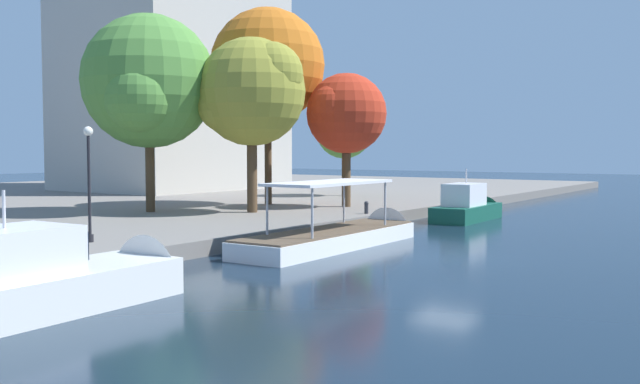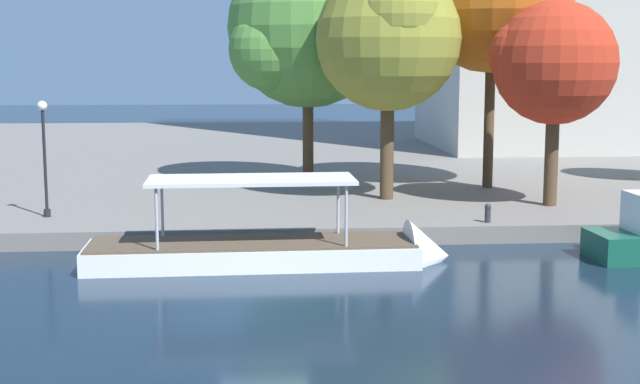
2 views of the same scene
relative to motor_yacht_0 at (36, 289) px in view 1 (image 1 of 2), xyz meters
The scene contains 12 objects.
ground_plane 15.66m from the motor_yacht_0, 17.60° to the right, with size 220.00×220.00×0.00m, color #142333.
motor_yacht_0 is the anchor object (origin of this frame).
tour_boat_1 15.76m from the motor_yacht_0, ahead, with size 12.13×2.97×3.98m.
motor_yacht_2 29.90m from the motor_yacht_0, ahead, with size 7.58×2.48×3.98m.
mooring_bollard_1 23.82m from the motor_yacht_0, ahead, with size 0.25×0.25×0.72m.
mooring_bollard_2 4.56m from the motor_yacht_0, 61.25° to the left, with size 0.28×0.28×0.72m.
lamp_post 9.73m from the motor_yacht_0, 44.40° to the left, with size 0.37×0.37×4.51m.
tree_0 30.35m from the motor_yacht_0, 26.61° to the left, with size 7.56×7.56×12.98m.
tree_1 28.67m from the motor_yacht_0, 16.15° to the left, with size 5.25×5.10×8.49m.
tree_2 23.75m from the motor_yacht_0, 25.72° to the left, with size 6.24×6.28×10.08m.
tree_4 39.68m from the motor_yacht_0, 20.73° to the left, with size 4.86×4.51×7.46m.
tree_5 23.96m from the motor_yacht_0, 41.33° to the left, with size 7.74×7.74×11.45m.
Camera 1 is at (-25.56, -11.55, 4.22)m, focal length 39.42 mm.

